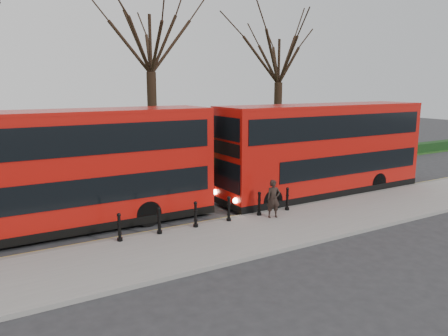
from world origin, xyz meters
TOP-DOWN VIEW (x-y plane):
  - ground at (0.00, 0.00)m, footprint 120.00×120.00m
  - pavement at (0.00, -3.00)m, footprint 60.00×4.00m
  - kerb at (0.00, -1.00)m, footprint 60.00×0.25m
  - grass_verge at (0.00, 15.00)m, footprint 60.00×18.00m
  - hedge at (0.00, 6.80)m, footprint 60.00×0.90m
  - yellow_line_outer at (0.00, -0.70)m, footprint 60.00×0.10m
  - yellow_line_inner at (0.00, -0.50)m, footprint 60.00×0.10m
  - tree_mid at (2.00, 10.00)m, footprint 7.56×7.56m
  - tree_right at (12.00, 10.00)m, footprint 6.84×6.84m
  - bollard_row at (-0.01, -1.35)m, footprint 7.88×0.15m
  - bus_lead at (-5.14, 1.33)m, footprint 11.96×2.74m
  - bus_rear at (7.58, 0.42)m, footprint 11.89×2.73m
  - pedestrian at (2.64, -1.91)m, footprint 0.69×0.55m

SIDE VIEW (x-z plane):
  - ground at x=0.00m, z-range 0.00..0.00m
  - yellow_line_outer at x=0.00m, z-range 0.00..0.01m
  - yellow_line_inner at x=0.00m, z-range 0.00..0.01m
  - grass_verge at x=0.00m, z-range 0.00..0.06m
  - pavement at x=0.00m, z-range 0.00..0.15m
  - kerb at x=0.00m, z-range -0.01..0.15m
  - hedge at x=0.00m, z-range 0.00..0.80m
  - bollard_row at x=-0.01m, z-range 0.15..1.15m
  - pedestrian at x=2.64m, z-range 0.15..1.78m
  - bus_rear at x=7.58m, z-range 0.02..4.75m
  - bus_lead at x=-5.14m, z-range 0.02..4.78m
  - tree_right at x=12.00m, z-range 2.42..13.11m
  - tree_mid at x=2.00m, z-range 2.68..14.50m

